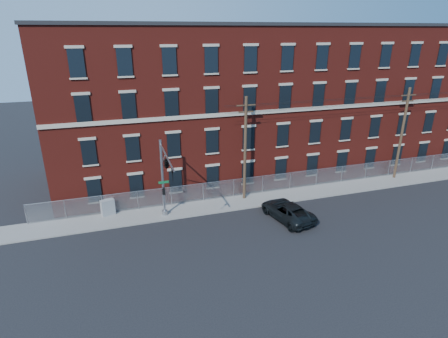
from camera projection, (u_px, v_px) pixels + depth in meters
name	position (u px, v px, depth m)	size (l,w,h in m)	color
ground	(245.00, 230.00, 30.37)	(140.00, 140.00, 0.00)	black
sidewalk	(335.00, 188.00, 38.15)	(65.00, 3.00, 0.12)	gray
mill_building	(300.00, 97.00, 43.21)	(55.30, 14.32, 16.30)	maroon
chain_link_fence	(329.00, 175.00, 38.95)	(59.06, 0.06, 1.85)	#A5A8AD
traffic_signal_mast	(166.00, 169.00, 28.71)	(0.90, 6.75, 7.00)	#9EA0A5
utility_pole_near	(245.00, 148.00, 34.00)	(1.80, 0.28, 10.00)	#453422
utility_pole_mid	(402.00, 132.00, 39.02)	(1.80, 0.28, 10.00)	#453422
overhead_wires	(408.00, 97.00, 37.67)	(40.00, 0.62, 0.62)	black
pickup_truck	(287.00, 211.00, 31.91)	(2.54, 5.52, 1.53)	black
utility_cabinet	(108.00, 207.00, 32.39)	(1.16, 0.58, 1.45)	gray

